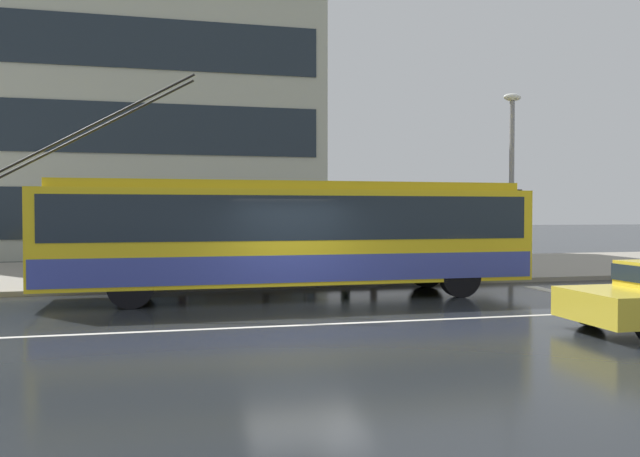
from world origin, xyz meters
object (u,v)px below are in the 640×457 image
object	(u,v)px
pedestrian_walking_past	(267,227)
pedestrian_waiting_by_pole	(343,228)
pedestrian_approaching_curb	(186,224)
pedestrian_at_shelter	(374,243)
trolleybus	(293,234)
bus_shelter	(249,215)
street_lamp	(512,166)

from	to	relation	value
pedestrian_walking_past	pedestrian_waiting_by_pole	xyz separation A→B (m)	(2.32, 0.08, -0.06)
pedestrian_approaching_curb	pedestrian_walking_past	xyz separation A→B (m)	(2.29, -1.59, -0.05)
pedestrian_at_shelter	pedestrian_walking_past	bearing A→B (deg)	-162.41
trolleybus	pedestrian_waiting_by_pole	distance (m)	3.11
bus_shelter	pedestrian_walking_past	world-z (taller)	bus_shelter
pedestrian_waiting_by_pole	street_lamp	xyz separation A→B (m)	(5.58, -0.02, 1.95)
trolleybus	street_lamp	world-z (taller)	street_lamp
pedestrian_at_shelter	pedestrian_waiting_by_pole	size ratio (longest dim) A/B	0.88
bus_shelter	pedestrian_waiting_by_pole	distance (m)	3.06
bus_shelter	pedestrian_at_shelter	distance (m)	4.10
pedestrian_waiting_by_pole	pedestrian_at_shelter	bearing A→B (deg)	39.30
street_lamp	pedestrian_approaching_curb	bearing A→B (deg)	171.45
trolleybus	bus_shelter	bearing A→B (deg)	99.99
pedestrian_approaching_curb	pedestrian_waiting_by_pole	bearing A→B (deg)	-18.13
trolleybus	pedestrian_approaching_curb	world-z (taller)	trolleybus
bus_shelter	street_lamp	distance (m)	8.52
pedestrian_at_shelter	pedestrian_walking_past	distance (m)	3.86
pedestrian_walking_past	street_lamp	distance (m)	8.13
bus_shelter	street_lamp	xyz separation A→B (m)	(8.25, -1.47, 1.55)
bus_shelter	street_lamp	bearing A→B (deg)	-10.09
pedestrian_walking_past	bus_shelter	bearing A→B (deg)	102.78
pedestrian_walking_past	street_lamp	xyz separation A→B (m)	(7.91, 0.05, 1.89)
bus_shelter	street_lamp	world-z (taller)	street_lamp
trolleybus	pedestrian_at_shelter	size ratio (longest dim) A/B	7.48
bus_shelter	pedestrian_at_shelter	world-z (taller)	bus_shelter
pedestrian_at_shelter	pedestrian_approaching_curb	bearing A→B (deg)	175.80
pedestrian_walking_past	pedestrian_waiting_by_pole	world-z (taller)	pedestrian_waiting_by_pole
pedestrian_at_shelter	pedestrian_walking_past	size ratio (longest dim) A/B	0.90
street_lamp	pedestrian_walking_past	bearing A→B (deg)	-179.60
trolleybus	bus_shelter	xyz separation A→B (m)	(-0.67, 3.82, 0.48)
pedestrian_waiting_by_pole	pedestrian_walking_past	bearing A→B (deg)	-178.09
pedestrian_waiting_by_pole	street_lamp	size ratio (longest dim) A/B	0.34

